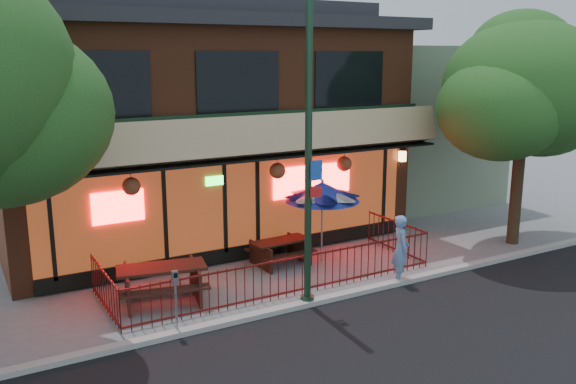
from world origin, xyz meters
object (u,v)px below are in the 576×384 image
patio_umbrella (322,191)px  parking_meter_near (176,292)px  street_light (308,172)px  pedestrian (401,249)px  street_tree_right (524,81)px  picnic_table_left (162,278)px  picnic_table_right (280,248)px

patio_umbrella → parking_meter_near: bearing=-154.8°
street_light → pedestrian: 3.61m
street_tree_right → picnic_table_left: bearing=175.6°
picnic_table_left → parking_meter_near: size_ratio=1.67×
street_tree_right → patio_umbrella: bearing=166.8°
picnic_table_right → parking_meter_near: (-3.99, -2.75, 0.49)m
street_tree_right → picnic_table_right: street_tree_right is taller
parking_meter_near → pedestrian: bearing=0.5°
picnic_table_right → parking_meter_near: bearing=-145.4°
picnic_table_left → street_tree_right: bearing=-4.4°
street_light → patio_umbrella: (1.94, 2.42, -1.14)m
picnic_table_left → pedestrian: (5.70, -1.77, 0.31)m
street_light → patio_umbrella: street_light is taller
street_tree_right → picnic_table_left: (-10.94, 0.84, -4.38)m
picnic_table_right → parking_meter_near: size_ratio=1.22×
street_tree_right → picnic_table_left: size_ratio=3.01×
picnic_table_left → parking_meter_near: parking_meter_near is taller
street_tree_right → parking_meter_near: (-11.23, -0.99, -4.01)m
street_tree_right → patio_umbrella: (-6.10, 1.43, -2.95)m
street_light → picnic_table_left: 4.28m
patio_umbrella → parking_meter_near: patio_umbrella is taller
picnic_table_right → pedestrian: size_ratio=0.97×
street_light → picnic_table_right: 3.93m
street_light → parking_meter_near: 3.88m
patio_umbrella → pedestrian: bearing=-69.8°
street_tree_right → picnic_table_right: 8.71m
street_light → street_tree_right: 8.30m
street_tree_right → picnic_table_left: 11.81m
picnic_table_left → picnic_table_right: picnic_table_left is taller
pedestrian → parking_meter_near: bearing=114.1°
parking_meter_near → picnic_table_right: bearing=34.6°
street_light → picnic_table_right: (0.80, 2.75, -2.69)m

